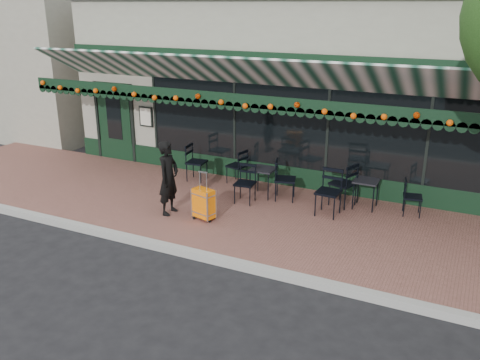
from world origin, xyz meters
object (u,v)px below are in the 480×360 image
at_px(chair_a_right, 413,197).
at_px(chair_b_right, 285,180).
at_px(chair_a_left, 343,184).
at_px(suitcase, 204,204).
at_px(woman, 168,178).
at_px(chair_solo, 197,162).
at_px(cafe_table_b, 263,171).
at_px(chair_a_front, 328,193).
at_px(chair_b_left, 237,166).
at_px(cafe_table_a, 366,183).
at_px(chair_b_front, 245,184).

relative_size(chair_a_right, chair_b_right, 0.84).
bearing_deg(chair_a_left, suitcase, -29.99).
bearing_deg(woman, chair_solo, 14.09).
bearing_deg(cafe_table_b, chair_a_left, 7.18).
xyz_separation_m(woman, chair_b_right, (1.94, 1.83, -0.32)).
xyz_separation_m(chair_a_front, chair_b_right, (-1.14, 0.44, -0.02)).
relative_size(chair_a_left, chair_a_right, 1.25).
distance_m(woman, chair_b_left, 2.44).
xyz_separation_m(cafe_table_b, chair_b_right, (0.55, 0.00, -0.13)).
distance_m(woman, cafe_table_a, 4.27).
relative_size(woman, suitcase, 1.53).
bearing_deg(chair_b_front, chair_a_right, 9.07).
relative_size(suitcase, chair_b_right, 1.09).
relative_size(cafe_table_b, chair_b_right, 0.70).
relative_size(woman, cafe_table_a, 2.48).
distance_m(woman, suitcase, 0.94).
distance_m(chair_a_left, chair_solo, 3.78).
bearing_deg(chair_b_front, chair_b_left, 118.73).
xyz_separation_m(chair_a_left, chair_b_left, (-2.77, 0.32, -0.06)).
bearing_deg(cafe_table_a, suitcase, -143.67).
distance_m(woman, chair_a_right, 5.18).
xyz_separation_m(chair_a_left, chair_a_front, (-0.13, -0.67, -0.00)).
xyz_separation_m(chair_a_front, chair_b_front, (-1.89, -0.12, -0.06)).
distance_m(cafe_table_b, chair_solo, 1.98).
bearing_deg(cafe_table_a, chair_a_right, 1.66).
bearing_deg(chair_b_left, chair_a_left, 95.40).
height_order(chair_a_right, chair_b_right, chair_b_right).
bearing_deg(chair_b_left, cafe_table_b, 71.88).
relative_size(chair_a_left, chair_solo, 1.07).
relative_size(cafe_table_b, chair_b_left, 0.77).
relative_size(chair_a_right, chair_a_front, 0.80).
relative_size(chair_a_left, chair_b_left, 1.15).
bearing_deg(chair_b_right, chair_solo, 67.05).
bearing_deg(suitcase, chair_solo, 138.86).
relative_size(woman, chair_a_front, 1.59).
xyz_separation_m(cafe_table_b, chair_a_left, (1.83, 0.23, -0.10)).
bearing_deg(suitcase, chair_b_left, 114.56).
height_order(cafe_table_a, chair_b_right, chair_b_right).
distance_m(suitcase, cafe_table_b, 1.91).
bearing_deg(woman, chair_a_left, -58.35).
bearing_deg(chair_a_front, cafe_table_a, 53.06).
height_order(suitcase, chair_b_left, suitcase).
distance_m(suitcase, chair_b_left, 2.39).
bearing_deg(cafe_table_b, chair_b_right, 0.03).
xyz_separation_m(chair_a_left, chair_b_right, (-1.27, -0.23, -0.02)).
height_order(cafe_table_a, chair_b_front, chair_b_front).
bearing_deg(chair_a_right, chair_a_front, 105.07).
bearing_deg(chair_a_left, cafe_table_b, -63.36).
xyz_separation_m(cafe_table_a, chair_b_left, (-3.26, 0.24, -0.14)).
distance_m(chair_b_left, chair_b_front, 1.33).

